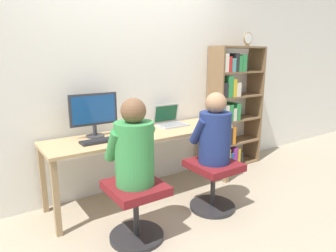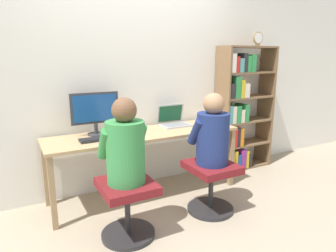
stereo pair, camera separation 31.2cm
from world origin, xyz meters
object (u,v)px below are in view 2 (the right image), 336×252
laptop (174,121)px  office_chair_right (211,182)px  office_chair_left (127,203)px  person_at_laptop (212,134)px  desk_clock (258,38)px  person_at_monitor (125,146)px  desktop_monitor (95,112)px  keyboard (100,139)px  bookshelf (239,113)px

laptop → office_chair_right: bearing=-91.0°
office_chair_left → laptop: bearing=41.8°
person_at_laptop → laptop: bearing=89.0°
laptop → desk_clock: 1.54m
person_at_monitor → person_at_laptop: 0.89m
desktop_monitor → laptop: 0.95m
laptop → desktop_monitor: bearing=179.6°
laptop → person_at_monitor: person_at_monitor is taller
office_chair_left → person_at_monitor: size_ratio=0.70×
keyboard → desk_clock: desk_clock is taller
desktop_monitor → laptop: desktop_monitor is taller
keyboard → bookshelf: bookshelf is taller
desktop_monitor → keyboard: (-0.02, -0.22, -0.23)m
desktop_monitor → office_chair_left: 1.05m
office_chair_right → person_at_laptop: 0.49m
desk_clock → keyboard: bearing=-176.2°
desktop_monitor → laptop: size_ratio=1.43×
person_at_monitor → office_chair_left: bearing=-90.0°
person_at_monitor → office_chair_right: bearing=1.2°
keyboard → person_at_laptop: bearing=-31.3°
desktop_monitor → office_chair_left: (0.02, -0.82, -0.66)m
desktop_monitor → person_at_monitor: bearing=-88.5°
person_at_laptop → desk_clock: bearing=30.6°
keyboard → person_at_monitor: size_ratio=0.55×
person_at_laptop → office_chair_left: bearing=-178.1°
laptop → person_at_monitor: (-0.91, -0.80, 0.04)m
bookshelf → person_at_laptop: bearing=-142.5°
desktop_monitor → bookshelf: 1.94m
keyboard → desktop_monitor: bearing=83.6°
keyboard → person_at_monitor: (0.05, -0.59, 0.07)m
person_at_laptop → desk_clock: desk_clock is taller
desktop_monitor → bookshelf: (1.93, -0.01, -0.18)m
office_chair_left → desk_clock: 2.64m
desktop_monitor → office_chair_left: desktop_monitor is taller
desktop_monitor → desk_clock: desk_clock is taller
laptop → person_at_monitor: 1.21m
bookshelf → person_at_monitor: bearing=-157.2°
bookshelf → keyboard: bearing=-173.9°
office_chair_left → office_chair_right: bearing=1.6°
laptop → office_chair_right: size_ratio=0.69×
keyboard → laptop: bearing=12.4°
office_chair_left → person_at_laptop: (0.89, 0.03, 0.49)m
laptop → desk_clock: desk_clock is taller
laptop → keyboard: bearing=-167.6°
person_at_monitor → bookshelf: 2.07m
laptop → bookshelf: bookshelf is taller
office_chair_left → office_chair_right: same height
desktop_monitor → laptop: (0.93, -0.01, -0.19)m
office_chair_right → desk_clock: size_ratio=2.86×
desktop_monitor → bookshelf: size_ratio=0.30×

